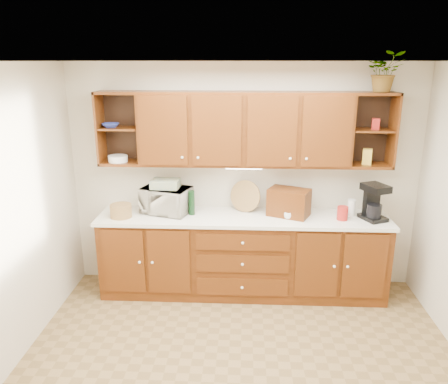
# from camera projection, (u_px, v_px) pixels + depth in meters

# --- Properties ---
(floor) EXTENTS (4.00, 4.00, 0.00)m
(floor) POSITION_uv_depth(u_px,v_px,m) (241.00, 375.00, 3.77)
(floor) COLOR olive
(floor) RESTS_ON ground
(ceiling) EXTENTS (4.00, 4.00, 0.00)m
(ceiling) POSITION_uv_depth(u_px,v_px,m) (245.00, 61.00, 3.01)
(ceiling) COLOR white
(ceiling) RESTS_ON back_wall
(back_wall) EXTENTS (4.00, 0.00, 4.00)m
(back_wall) POSITION_uv_depth(u_px,v_px,m) (244.00, 178.00, 5.06)
(back_wall) COLOR beige
(back_wall) RESTS_ON floor
(base_cabinets) EXTENTS (3.20, 0.60, 0.90)m
(base_cabinets) POSITION_uv_depth(u_px,v_px,m) (243.00, 256.00, 5.02)
(base_cabinets) COLOR #3C1C06
(base_cabinets) RESTS_ON floor
(countertop) EXTENTS (3.24, 0.64, 0.04)m
(countertop) POSITION_uv_depth(u_px,v_px,m) (243.00, 218.00, 4.88)
(countertop) COLOR white
(countertop) RESTS_ON base_cabinets
(upper_cabinets) EXTENTS (3.20, 0.33, 0.80)m
(upper_cabinets) POSITION_uv_depth(u_px,v_px,m) (245.00, 129.00, 4.74)
(upper_cabinets) COLOR #3C1C06
(upper_cabinets) RESTS_ON back_wall
(undercabinet_light) EXTENTS (0.40, 0.05, 0.02)m
(undercabinet_light) POSITION_uv_depth(u_px,v_px,m) (244.00, 168.00, 4.81)
(undercabinet_light) COLOR white
(undercabinet_light) RESTS_ON upper_cabinets
(wicker_basket) EXTENTS (0.24, 0.24, 0.14)m
(wicker_basket) POSITION_uv_depth(u_px,v_px,m) (121.00, 211.00, 4.82)
(wicker_basket) COLOR #A47744
(wicker_basket) RESTS_ON countertop
(microwave) EXTENTS (0.61, 0.50, 0.29)m
(microwave) POSITION_uv_depth(u_px,v_px,m) (166.00, 200.00, 4.95)
(microwave) COLOR beige
(microwave) RESTS_ON countertop
(towel_stack) EXTENTS (0.32, 0.25, 0.09)m
(towel_stack) POSITION_uv_depth(u_px,v_px,m) (166.00, 184.00, 4.89)
(towel_stack) COLOR #D5CE64
(towel_stack) RESTS_ON microwave
(wine_bottle) EXTENTS (0.09, 0.09, 0.28)m
(wine_bottle) POSITION_uv_depth(u_px,v_px,m) (192.00, 203.00, 4.88)
(wine_bottle) COLOR black
(wine_bottle) RESTS_ON countertop
(woven_tray) EXTENTS (0.37, 0.23, 0.36)m
(woven_tray) POSITION_uv_depth(u_px,v_px,m) (245.00, 210.00, 5.03)
(woven_tray) COLOR #A47744
(woven_tray) RESTS_ON countertop
(bread_box) EXTENTS (0.51, 0.43, 0.31)m
(bread_box) POSITION_uv_depth(u_px,v_px,m) (289.00, 202.00, 4.85)
(bread_box) COLOR #3C1C06
(bread_box) RESTS_ON countertop
(mug_tree) EXTENTS (0.26, 0.25, 0.28)m
(mug_tree) POSITION_uv_depth(u_px,v_px,m) (293.00, 214.00, 4.81)
(mug_tree) COLOR #3C1C06
(mug_tree) RESTS_ON countertop
(canister_red) EXTENTS (0.15, 0.15, 0.15)m
(canister_red) POSITION_uv_depth(u_px,v_px,m) (342.00, 213.00, 4.74)
(canister_red) COLOR #AA1D18
(canister_red) RESTS_ON countertop
(canister_white) EXTENTS (0.11, 0.11, 0.19)m
(canister_white) POSITION_uv_depth(u_px,v_px,m) (351.00, 208.00, 4.85)
(canister_white) COLOR white
(canister_white) RESTS_ON countertop
(canister_yellow) EXTENTS (0.11, 0.11, 0.12)m
(canister_yellow) POSITION_uv_depth(u_px,v_px,m) (372.00, 215.00, 4.71)
(canister_yellow) COLOR gold
(canister_yellow) RESTS_ON countertop
(coffee_maker) EXTENTS (0.31, 0.34, 0.40)m
(coffee_maker) POSITION_uv_depth(u_px,v_px,m) (374.00, 202.00, 4.73)
(coffee_maker) COLOR black
(coffee_maker) RESTS_ON countertop
(bowl_stack) EXTENTS (0.23, 0.23, 0.05)m
(bowl_stack) POSITION_uv_depth(u_px,v_px,m) (111.00, 125.00, 4.77)
(bowl_stack) COLOR navy
(bowl_stack) RESTS_ON upper_cabinets
(plate_stack) EXTENTS (0.23, 0.23, 0.07)m
(plate_stack) POSITION_uv_depth(u_px,v_px,m) (118.00, 159.00, 4.87)
(plate_stack) COLOR white
(plate_stack) RESTS_ON upper_cabinets
(pantry_box_yellow) EXTENTS (0.11, 0.10, 0.17)m
(pantry_box_yellow) POSITION_uv_depth(u_px,v_px,m) (367.00, 157.00, 4.72)
(pantry_box_yellow) COLOR gold
(pantry_box_yellow) RESTS_ON upper_cabinets
(pantry_box_red) EXTENTS (0.09, 0.08, 0.12)m
(pantry_box_red) POSITION_uv_depth(u_px,v_px,m) (376.00, 124.00, 4.64)
(pantry_box_red) COLOR #AA1D18
(pantry_box_red) RESTS_ON upper_cabinets
(potted_plant) EXTENTS (0.39, 0.35, 0.41)m
(potted_plant) POSITION_uv_depth(u_px,v_px,m) (385.00, 72.00, 4.46)
(potted_plant) COLOR #999999
(potted_plant) RESTS_ON upper_cabinets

